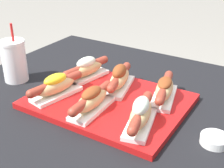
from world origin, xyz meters
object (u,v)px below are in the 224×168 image
at_px(hot_dog_3, 86,69).
at_px(hot_dog_4, 119,78).
at_px(serving_tray, 109,101).
at_px(drink_cup, 14,61).
at_px(hot_dog_5, 164,89).
at_px(hot_dog_2, 141,114).
at_px(sauce_bowl, 215,139).
at_px(hot_dog_1, 92,100).
at_px(hot_dog_0, 56,86).

distance_m(hot_dog_3, hot_dog_4, 0.13).
xyz_separation_m(serving_tray, drink_cup, (-0.36, -0.03, 0.06)).
bearing_deg(serving_tray, hot_dog_5, 30.47).
height_order(serving_tray, hot_dog_4, hot_dog_4).
relative_size(hot_dog_2, sauce_bowl, 2.79).
bearing_deg(hot_dog_4, serving_tray, -84.95).
distance_m(serving_tray, sauce_bowl, 0.33).
relative_size(hot_dog_3, drink_cup, 0.99).
distance_m(serving_tray, hot_dog_5, 0.17).
relative_size(hot_dog_1, hot_dog_2, 1.03).
xyz_separation_m(serving_tray, hot_dog_4, (-0.01, 0.07, 0.04)).
relative_size(hot_dog_0, hot_dog_1, 0.99).
bearing_deg(drink_cup, hot_dog_2, -5.53).
relative_size(hot_dog_2, drink_cup, 0.98).
bearing_deg(sauce_bowl, hot_dog_4, 162.94).
height_order(serving_tray, hot_dog_3, hot_dog_3).
distance_m(hot_dog_5, drink_cup, 0.52).
relative_size(hot_dog_3, hot_dog_4, 1.01).
relative_size(sauce_bowl, drink_cup, 0.35).
bearing_deg(hot_dog_0, hot_dog_3, 88.75).
bearing_deg(hot_dog_5, hot_dog_2, -88.56).
bearing_deg(hot_dog_5, hot_dog_0, -151.86).
height_order(hot_dog_4, drink_cup, drink_cup).
distance_m(serving_tray, hot_dog_3, 0.17).
relative_size(hot_dog_4, sauce_bowl, 2.79).
xyz_separation_m(hot_dog_3, hot_dog_4, (0.13, -0.01, 0.00)).
height_order(serving_tray, hot_dog_0, hot_dog_0).
bearing_deg(hot_dog_1, drink_cup, 171.50).
relative_size(hot_dog_0, sauce_bowl, 2.82).
bearing_deg(hot_dog_2, hot_dog_1, -178.29).
distance_m(hot_dog_2, sauce_bowl, 0.19).
xyz_separation_m(hot_dog_2, hot_dog_3, (-0.29, 0.16, -0.00)).
relative_size(hot_dog_4, drink_cup, 0.98).
relative_size(hot_dog_0, hot_dog_3, 1.00).
bearing_deg(sauce_bowl, hot_dog_0, -174.93).
height_order(hot_dog_0, hot_dog_2, hot_dog_2).
height_order(hot_dog_2, sauce_bowl, hot_dog_2).
height_order(serving_tray, drink_cup, drink_cup).
bearing_deg(hot_dog_3, hot_dog_1, -50.18).
distance_m(hot_dog_1, hot_dog_3, 0.21).
relative_size(hot_dog_0, hot_dog_2, 1.01).
distance_m(hot_dog_2, drink_cup, 0.51).
bearing_deg(drink_cup, hot_dog_4, 16.19).
height_order(hot_dog_3, hot_dog_5, hot_dog_3).
bearing_deg(sauce_bowl, hot_dog_2, -164.41).
bearing_deg(hot_dog_3, sauce_bowl, -13.31).
bearing_deg(hot_dog_2, hot_dog_4, 135.11).
distance_m(serving_tray, hot_dog_1, 0.09).
relative_size(serving_tray, hot_dog_0, 2.25).
relative_size(hot_dog_1, hot_dog_4, 1.03).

